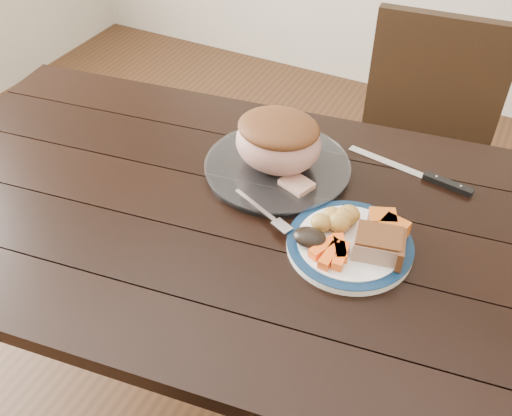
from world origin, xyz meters
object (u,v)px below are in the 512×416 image
at_px(dinner_plate, 350,245).
at_px(serving_platter, 277,168).
at_px(dining_table, 230,238).
at_px(roast_joint, 278,143).
at_px(carving_knife, 432,178).
at_px(pork_slice, 378,244).
at_px(chair_far, 419,151).
at_px(fork, 266,214).

relative_size(dinner_plate, serving_platter, 0.77).
bearing_deg(dining_table, roast_joint, 77.25).
distance_m(dinner_plate, carving_knife, 0.32).
bearing_deg(pork_slice, roast_joint, 150.51).
distance_m(chair_far, dinner_plate, 0.77).
height_order(serving_platter, roast_joint, roast_joint).
relative_size(dinner_plate, carving_knife, 0.83).
distance_m(dinner_plate, fork, 0.19).
xyz_separation_m(dining_table, carving_knife, (0.38, 0.31, 0.10)).
bearing_deg(chair_far, serving_platter, 61.20).
xyz_separation_m(dining_table, serving_platter, (0.04, 0.17, 0.10)).
height_order(dining_table, roast_joint, roast_joint).
bearing_deg(dinner_plate, serving_platter, 145.78).
height_order(pork_slice, roast_joint, roast_joint).
bearing_deg(serving_platter, dining_table, -102.75).
xyz_separation_m(serving_platter, roast_joint, (0.00, 0.00, 0.08)).
bearing_deg(pork_slice, dining_table, -179.65).
bearing_deg(chair_far, roast_joint, 61.20).
bearing_deg(fork, carving_knife, 69.63).
distance_m(pork_slice, carving_knife, 0.31).
relative_size(chair_far, fork, 5.46).
height_order(chair_far, carving_knife, chair_far).
bearing_deg(serving_platter, fork, -72.80).
xyz_separation_m(pork_slice, roast_joint, (-0.30, 0.17, 0.04)).
bearing_deg(serving_platter, chair_far, 66.57).
xyz_separation_m(serving_platter, fork, (0.05, -0.17, 0.01)).
relative_size(dining_table, roast_joint, 8.27).
bearing_deg(carving_knife, fork, -124.13).
bearing_deg(fork, pork_slice, 22.91).
relative_size(chair_far, roast_joint, 4.50).
bearing_deg(chair_far, dinner_plate, 84.80).
distance_m(roast_joint, carving_knife, 0.38).
xyz_separation_m(fork, roast_joint, (-0.05, 0.17, 0.06)).
distance_m(chair_far, serving_platter, 0.66).
height_order(dining_table, pork_slice, pork_slice).
distance_m(dining_table, chair_far, 0.80).
relative_size(dining_table, pork_slice, 17.79).
distance_m(chair_far, pork_slice, 0.79).
relative_size(roast_joint, carving_knife, 0.65).
bearing_deg(fork, roast_joint, 130.29).
bearing_deg(dining_table, carving_knife, 38.94).
relative_size(dinner_plate, pork_slice, 2.75).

